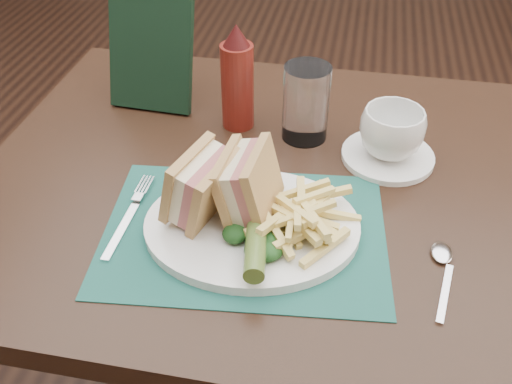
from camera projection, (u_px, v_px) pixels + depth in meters
floor at (290, 268)px, 1.76m from camera, size 7.00×7.00×0.00m
table_main at (262, 322)px, 1.14m from camera, size 0.90×0.75×0.75m
placemat at (245, 232)px, 0.80m from camera, size 0.42×0.32×0.00m
plate at (252, 226)px, 0.79m from camera, size 0.33×0.28×0.01m
sandwich_half_a at (187, 181)px, 0.78m from camera, size 0.10×0.12×0.10m
sandwich_half_b at (234, 181)px, 0.77m from camera, size 0.09×0.11×0.11m
kale_garnish at (251, 240)px, 0.74m from camera, size 0.11×0.08×0.03m
pickle_spear at (256, 243)px, 0.73m from camera, size 0.04×0.12×0.03m
fries_pile at (302, 209)px, 0.77m from camera, size 0.18×0.20×0.05m
fork at (129, 214)px, 0.82m from camera, size 0.04×0.17×0.01m
spoon at (444, 277)px, 0.73m from camera, size 0.06×0.15×0.01m
saucer at (388, 156)px, 0.93m from camera, size 0.18×0.18×0.01m
coffee_cup at (392, 133)px, 0.90m from camera, size 0.13×0.13×0.08m
drinking_glass at (306, 103)px, 0.94m from camera, size 0.09×0.09×0.13m
ketchup_bottle at (237, 77)px, 0.95m from camera, size 0.06×0.06×0.19m
check_presenter at (151, 40)px, 1.00m from camera, size 0.16×0.10×0.24m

